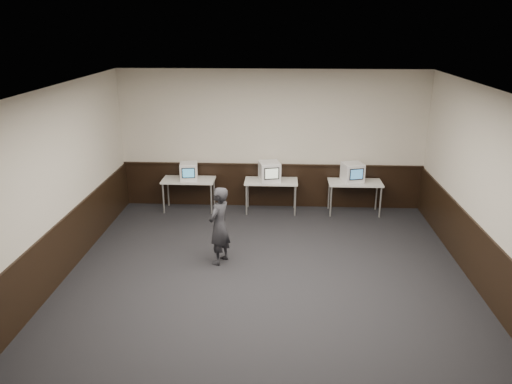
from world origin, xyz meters
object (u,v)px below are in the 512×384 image
Objects in this scene: desk_center at (271,183)px; emac_right at (353,172)px; desk_right at (355,185)px; person at (219,226)px; emac_left at (189,171)px; desk_left at (189,182)px; emac_center at (270,172)px.

emac_right reaches higher than desk_center.
desk_right is 3.83m from person.
emac_left is 0.32× the size of person.
desk_left is at bearing 180.00° from desk_center.
emac_center is 2.74m from person.
person is at bearing -136.36° from desk_right.
person is at bearing -68.67° from desk_left.
emac_right is 3.80m from person.
desk_left is 2.84m from person.
desk_left is 2.19× the size of emac_right.
person is (1.01, -2.62, -0.23)m from emac_left.
desk_left is 1.00× the size of desk_right.
person is at bearing -150.37° from emac_right.
emac_center reaches higher than emac_right.
emac_center is (-1.94, -0.04, 0.30)m from desk_right.
emac_right reaches higher than desk_left.
emac_left is at bearing -50.85° from desk_left.
desk_center is (1.90, 0.00, 0.00)m from desk_left.
desk_center is 2.57× the size of emac_left.
person reaches higher than desk_left.
emac_right is at bearing 0.28° from desk_left.
emac_right is at bearing 165.55° from desk_right.
emac_left is 1.84m from emac_center.
desk_center is 2.14× the size of emac_center.
emac_right is at bearing -11.49° from emac_center.
desk_center is 1.85m from emac_right.
emac_right is (1.87, 0.06, -0.01)m from emac_center.
emac_right reaches higher than desk_right.
desk_left is at bearing 121.28° from emac_left.
desk_center is 0.30m from emac_center.
desk_right is at bearing -7.51° from emac_left.
emac_center is at bearing -8.40° from emac_left.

